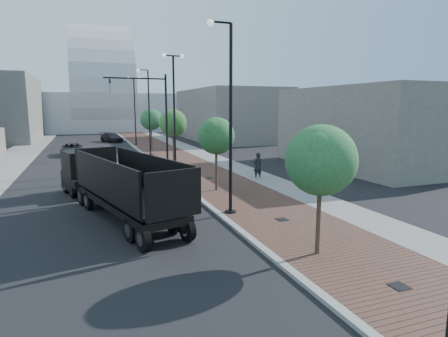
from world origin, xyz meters
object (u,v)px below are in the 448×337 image
object	(u,v)px
dump_truck	(103,182)
dark_car_mid	(72,149)
white_sedan	(117,175)
pedestrian	(258,166)

from	to	relation	value
dump_truck	dark_car_mid	distance (m)	23.54
dump_truck	white_sedan	bearing A→B (deg)	62.86
dark_car_mid	pedestrian	xyz separation A→B (m)	(13.24, -19.74, 0.34)
pedestrian	dump_truck	bearing A→B (deg)	7.03
white_sedan	dark_car_mid	distance (m)	18.50
white_sedan	dark_car_mid	world-z (taller)	white_sedan
dump_truck	dark_car_mid	size ratio (longest dim) A/B	2.82
dump_truck	pedestrian	bearing A→B (deg)	3.31
dump_truck	pedestrian	distance (m)	11.63
dark_car_mid	pedestrian	world-z (taller)	pedestrian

